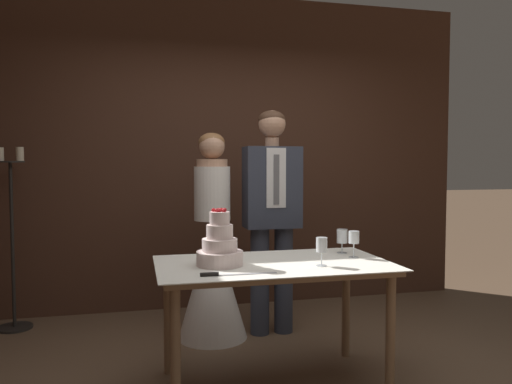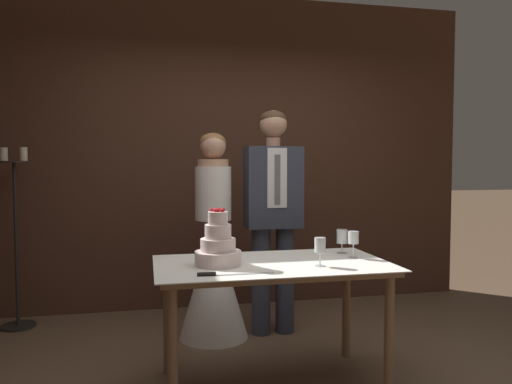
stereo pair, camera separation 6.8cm
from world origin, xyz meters
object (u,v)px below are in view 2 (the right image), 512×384
Objects in this scene: cake_knife at (221,274)px; bride at (214,263)px; wine_glass_near at (342,238)px; wine_glass_far at (320,246)px; candle_stand at (16,247)px; wine_glass_middle at (353,239)px; cake_table at (272,277)px; groom at (273,207)px; tiered_cake at (218,247)px.

cake_knife is 1.21m from bride.
wine_glass_far is (-0.29, -0.36, 0.01)m from wine_glass_near.
cake_knife is 0.28× the size of candle_stand.
cake_knife is 2.60× the size of wine_glass_near.
wine_glass_near is at bearing 93.14° from wine_glass_middle.
wine_glass_middle reaches higher than cake_table.
wine_glass_near is 0.17m from wine_glass_middle.
wine_glass_far is at bearing -146.27° from wine_glass_middle.
cake_table is at bearing -159.33° from wine_glass_near.
groom is at bearing 112.71° from wine_glass_near.
candle_stand reaches higher than tiered_cake.
wine_glass_near is 0.11× the size of candle_stand.
wine_glass_far is 0.11× the size of candle_stand.
candle_stand is at bearing 163.89° from groom.
candle_stand is (-2.34, 1.30, -0.19)m from wine_glass_near.
candle_stand is at bearing 159.34° from bride.
tiered_cake is 0.21× the size of bride.
tiered_cake is at bearing 164.97° from wine_glass_far.
candle_stand is (-1.47, 1.51, -0.19)m from tiered_cake.
groom is (-0.01, 1.07, 0.14)m from wine_glass_far.
tiered_cake is 0.81× the size of cake_knife.
wine_glass_far is (0.25, -0.16, 0.21)m from cake_table.
wine_glass_middle is 2.78m from candle_stand.
wine_glass_middle is (0.90, 0.31, 0.12)m from cake_knife.
tiered_cake is 0.60m from wine_glass_far.
bride is 1.68m from candle_stand.
bride is at bearing -20.66° from candle_stand.
cake_knife is 0.63m from wine_glass_far.
wine_glass_near is 0.95× the size of wine_glass_middle.
wine_glass_middle is 0.10× the size of groom.
bride is (0.12, 1.19, -0.18)m from cake_knife.
cake_table is 0.61m from wine_glass_near.
wine_glass_middle is (0.01, -0.17, 0.02)m from wine_glass_near.
groom reaches higher than wine_glass_near.
tiered_cake is 2.10× the size of wine_glass_near.
cake_table is at bearing -176.30° from wine_glass_middle.
cake_table is at bearing 38.10° from cake_knife.
bride is 1.07× the size of candle_stand.
wine_glass_far is at bearing -32.89° from cake_table.
candle_stand is (-2.06, 1.66, -0.20)m from wine_glass_far.
bride reaches higher than cake_knife.
wine_glass_far is 1.08m from groom.
wine_glass_far is at bearing -65.47° from bride.
groom reaches higher than wine_glass_middle.
groom reaches higher than bride.
bride is (0.09, 0.92, -0.28)m from tiered_cake.
groom reaches higher than tiered_cake.
bride is (-0.24, 0.91, -0.09)m from cake_table.
wine_glass_near is 2.69m from candle_stand.
wine_glass_near is at bearing -67.29° from groom.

